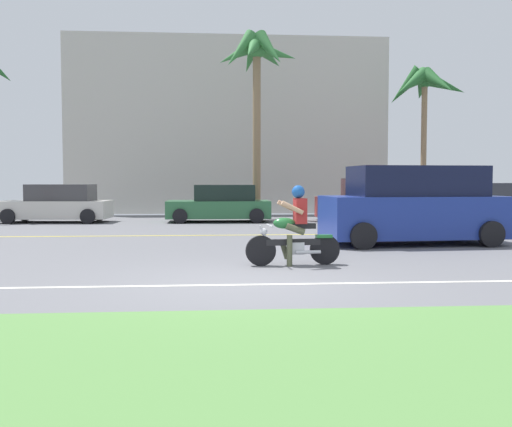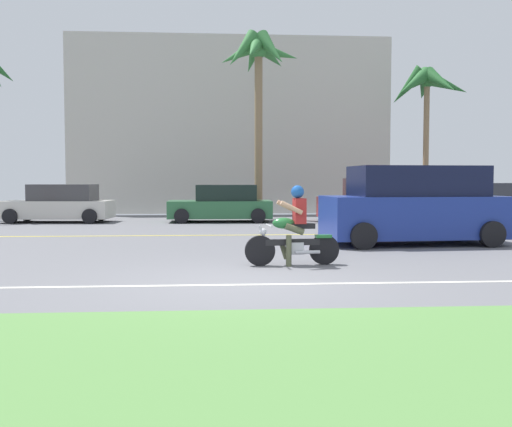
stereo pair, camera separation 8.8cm
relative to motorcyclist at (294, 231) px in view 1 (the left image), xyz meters
name	(u,v)px [view 1 (the left image)]	position (x,y,z in m)	size (l,w,h in m)	color
ground	(236,258)	(-1.05, 1.20, -0.67)	(56.00, 30.00, 0.04)	slate
grass_median	(271,361)	(-1.05, -5.90, -0.62)	(56.00, 3.80, 0.06)	#548442
lane_line_near	(245,285)	(-1.05, -2.01, -0.64)	(50.40, 0.12, 0.01)	silver
lane_line_far	(229,235)	(-1.05, 6.12, -0.64)	(50.40, 0.12, 0.01)	yellow
motorcyclist	(294,231)	(0.00, 0.00, 0.00)	(1.83, 0.60, 1.53)	black
suv_nearby	(414,206)	(3.57, 3.42, 0.31)	(4.75, 2.32, 1.98)	navy
parked_car_0	(57,204)	(-7.52, 11.89, 0.04)	(4.23, 2.04, 1.47)	beige
parked_car_1	(220,204)	(-1.23, 11.74, 0.03)	(4.01, 1.95, 1.44)	#2D663D
parked_car_2	(368,201)	(4.64, 11.66, 0.14)	(4.04, 2.08, 1.70)	#AD1E1E
parked_car_3	(488,203)	(9.28, 11.02, 0.06)	(4.24, 2.13, 1.51)	#8C939E
palm_tree_0	(257,62)	(0.32, 13.38, 5.89)	(3.51, 3.48, 7.80)	#846B4C
palm_tree_2	(424,90)	(7.93, 14.52, 5.01)	(3.69, 3.75, 6.79)	#846B4C
building_far	(228,128)	(-0.73, 19.20, 3.66)	(15.73, 4.00, 8.62)	#BCB7AD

